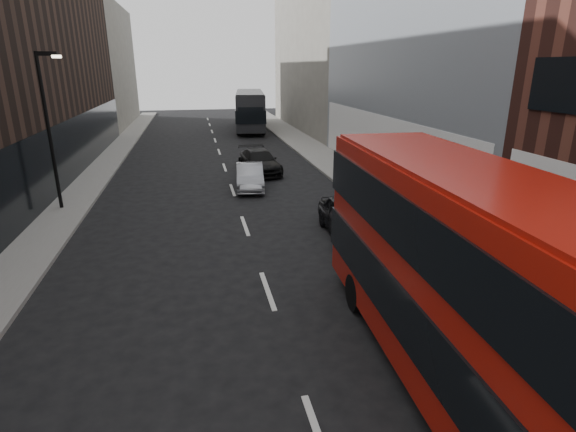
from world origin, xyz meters
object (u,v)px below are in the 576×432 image
car_b (250,176)px  red_bus (476,282)px  car_a (349,218)px  grey_bus (250,109)px  car_c (259,161)px  street_lamp (49,121)px

car_b → red_bus: bearing=-77.1°
car_a → car_b: 8.71m
car_b → car_a: bearing=-64.4°
red_bus → grey_bus: size_ratio=0.93×
grey_bus → car_c: bearing=-89.1°
car_b → car_c: (1.10, 3.81, 0.04)m
car_a → car_b: bearing=111.8°
street_lamp → car_c: bearing=30.1°
street_lamp → grey_bus: size_ratio=0.55×
street_lamp → red_bus: size_ratio=0.60×
grey_bus → car_b: 24.65m
grey_bus → car_a: grey_bus is taller
car_a → street_lamp: bearing=155.6°
grey_bus → car_c: (-2.05, -20.60, -1.42)m
grey_bus → car_a: (-0.17, -32.60, -1.39)m
grey_bus → car_c: size_ratio=2.51×
grey_bus → street_lamp: bearing=-108.4°
grey_bus → car_c: 20.75m
red_bus → car_b: 17.75m
street_lamp → grey_bus: bearing=65.0°
street_lamp → red_bus: 19.19m
red_bus → car_c: 21.42m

